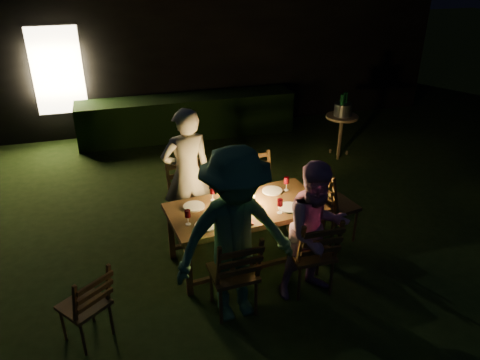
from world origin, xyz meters
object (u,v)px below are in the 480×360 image
object	(u,v)px
bottle_bucket_b	(345,106)
chair_near_right	(310,266)
person_house_side	(187,174)
person_opp_right	(316,231)
chair_near_left	(234,286)
person_opp_left	(235,237)
bottle_bucket_a	(342,108)
lantern	(248,192)
bottle_table	(225,200)
ice_bucket	(343,110)
chair_far_right	(260,201)
chair_end	(333,216)
dining_table	(245,212)
chair_spare	(87,317)
chair_far_left	(190,214)
side_table	(342,120)

from	to	relation	value
bottle_bucket_b	chair_near_right	bearing A→B (deg)	-121.77
person_house_side	person_opp_right	size ratio (longest dim) A/B	1.11
chair_near_left	person_opp_left	xyz separation A→B (m)	(0.01, -0.05, 0.62)
person_opp_left	bottle_bucket_a	xyz separation A→B (m)	(2.83, 3.37, -0.01)
chair_near_left	lantern	distance (m)	1.13
chair_near_left	person_house_side	bearing A→B (deg)	93.32
chair_near_right	person_opp_left	bearing A→B (deg)	-169.64
bottle_bucket_b	lantern	bearing A→B (deg)	-135.01
bottle_table	ice_bucket	xyz separation A→B (m)	(2.77, 2.57, -0.01)
chair_far_right	chair_end	bearing A→B (deg)	132.73
chair_far_right	dining_table	bearing A→B (deg)	55.90
chair_spare	bottle_table	world-z (taller)	bottle_table
person_opp_left	chair_near_right	bearing A→B (deg)	3.13
chair_far_left	chair_far_right	distance (m)	1.00
dining_table	lantern	xyz separation A→B (m)	(0.04, 0.06, 0.23)
bottle_bucket_a	ice_bucket	bearing A→B (deg)	38.66
bottle_bucket_b	bottle_table	bearing A→B (deg)	-137.22
chair_near_right	chair_far_right	world-z (taller)	chair_near_right
chair_far_right	lantern	xyz separation A→B (m)	(-0.42, -0.77, 0.60)
chair_far_left	bottle_bucket_b	xyz separation A→B (m)	(3.11, 1.87, 0.61)
person_opp_right	ice_bucket	xyz separation A→B (m)	(1.99, 3.31, 0.09)
lantern	chair_spare	bearing A→B (deg)	-154.71
bottle_table	bottle_bucket_b	xyz separation A→B (m)	(2.82, 2.61, 0.04)
chair_far_left	chair_far_right	bearing A→B (deg)	178.40
chair_near_left	chair_far_right	size ratio (longest dim) A/B	1.05
dining_table	person_house_side	world-z (taller)	person_house_side
person_opp_left	bottle_table	world-z (taller)	person_opp_left
chair_far_right	ice_bucket	world-z (taller)	ice_bucket
dining_table	bottle_bucket_b	size ratio (longest dim) A/B	5.80
chair_end	lantern	bearing A→B (deg)	-97.13
bottle_bucket_b	person_house_side	bearing A→B (deg)	-149.70
bottle_bucket_b	chair_near_left	bearing A→B (deg)	-130.82
chair_far_right	chair_spare	distance (m)	2.81
person_house_side	bottle_table	xyz separation A→B (m)	(0.29, -0.79, 0.01)
chair_near_right	lantern	xyz separation A→B (m)	(-0.49, 0.77, 0.59)
person_house_side	person_opp_left	world-z (taller)	person_opp_left
chair_far_right	bottle_bucket_b	size ratio (longest dim) A/B	3.04
bottle_bucket_b	ice_bucket	bearing A→B (deg)	-141.34
dining_table	chair_end	world-z (taller)	chair_end
bottle_bucket_b	chair_far_left	bearing A→B (deg)	-148.99
person_opp_left	bottle_bucket_a	size ratio (longest dim) A/B	5.84
chair_near_left	lantern	xyz separation A→B (m)	(0.41, 0.87, 0.59)
person_opp_right	person_opp_left	size ratio (longest dim) A/B	0.83
chair_far_left	bottle_bucket_b	bearing A→B (deg)	-156.90
side_table	ice_bucket	world-z (taller)	ice_bucket
chair_near_left	chair_far_right	bearing A→B (deg)	60.34
chair_near_left	chair_near_right	size ratio (longest dim) A/B	1.00
chair_near_right	lantern	bearing A→B (deg)	123.06
dining_table	person_opp_right	size ratio (longest dim) A/B	1.19
chair_far_right	person_house_side	distance (m)	1.15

